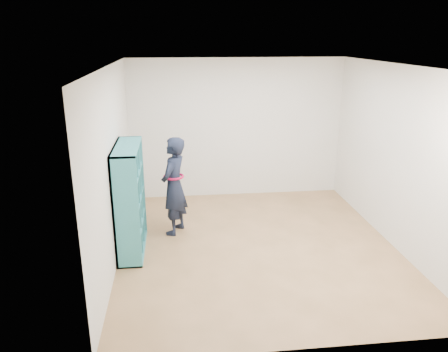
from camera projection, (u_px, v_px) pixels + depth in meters
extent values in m
plane|color=olive|center=(257.00, 246.00, 6.46)|extent=(4.50, 4.50, 0.00)
plane|color=white|center=(262.00, 66.00, 5.66)|extent=(4.50, 4.50, 0.00)
cube|color=silver|center=(113.00, 166.00, 5.85)|extent=(0.02, 4.50, 2.60)
cube|color=silver|center=(396.00, 157.00, 6.28)|extent=(0.02, 4.50, 2.60)
cube|color=silver|center=(237.00, 129.00, 8.19)|extent=(4.00, 0.02, 2.60)
cube|color=silver|center=(307.00, 230.00, 3.94)|extent=(4.00, 0.02, 2.60)
cube|color=teal|center=(126.00, 215.00, 5.61)|extent=(0.34, 0.02, 1.55)
cube|color=teal|center=(133.00, 186.00, 6.69)|extent=(0.34, 0.02, 1.55)
cube|color=teal|center=(133.00, 248.00, 6.38)|extent=(0.34, 1.16, 0.02)
cube|color=teal|center=(126.00, 146.00, 5.91)|extent=(0.34, 1.16, 0.02)
cube|color=teal|center=(119.00, 200.00, 6.13)|extent=(0.02, 1.16, 1.55)
cube|color=teal|center=(129.00, 204.00, 5.97)|extent=(0.31, 0.02, 1.50)
cube|color=teal|center=(131.00, 195.00, 6.32)|extent=(0.31, 0.02, 1.50)
cube|color=teal|center=(132.00, 223.00, 6.26)|extent=(0.31, 1.11, 0.02)
cube|color=teal|center=(130.00, 199.00, 6.15)|extent=(0.31, 1.11, 0.02)
cube|color=teal|center=(128.00, 174.00, 6.03)|extent=(0.31, 1.11, 0.02)
cube|color=beige|center=(132.00, 257.00, 6.01)|extent=(0.21, 0.14, 0.05)
cube|color=black|center=(130.00, 227.00, 5.82)|extent=(0.17, 0.16, 0.26)
cube|color=maroon|center=(129.00, 201.00, 5.70)|extent=(0.17, 0.16, 0.25)
cube|color=silver|center=(127.00, 180.00, 5.67)|extent=(0.21, 0.14, 0.05)
cube|color=navy|center=(134.00, 241.00, 6.29)|extent=(0.17, 0.16, 0.24)
cube|color=brown|center=(133.00, 217.00, 6.18)|extent=(0.17, 0.16, 0.22)
cube|color=#BFB28C|center=(131.00, 196.00, 6.13)|extent=(0.21, 0.14, 0.08)
cube|color=#26594C|center=(129.00, 166.00, 5.94)|extent=(0.17, 0.16, 0.23)
cube|color=beige|center=(137.00, 231.00, 6.65)|extent=(0.17, 0.16, 0.20)
cube|color=black|center=(135.00, 210.00, 6.59)|extent=(0.21, 0.14, 0.08)
cube|color=maroon|center=(133.00, 184.00, 6.41)|extent=(0.17, 0.16, 0.20)
cube|color=silver|center=(132.00, 160.00, 6.30)|extent=(0.17, 0.16, 0.20)
imported|color=black|center=(174.00, 186.00, 6.70)|extent=(0.57, 0.66, 1.54)
torus|color=#B80E40|center=(174.00, 176.00, 6.65)|extent=(0.42, 0.42, 0.04)
cube|color=silver|center=(167.00, 177.00, 6.80)|extent=(0.03, 0.09, 0.13)
cube|color=black|center=(167.00, 177.00, 6.80)|extent=(0.03, 0.08, 0.13)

